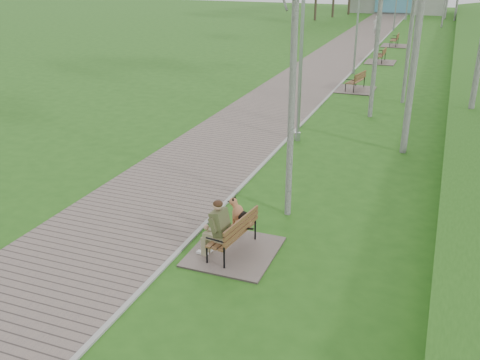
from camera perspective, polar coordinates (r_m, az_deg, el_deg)
name	(u,v)px	position (r m, az deg, el deg)	size (l,w,h in m)	color
ground	(262,166)	(15.77, 2.31, 1.48)	(120.00, 120.00, 0.00)	#265617
walkway	(343,52)	(36.47, 10.92, 13.30)	(3.50, 67.00, 0.04)	#73645D
kerb	(370,53)	(36.20, 13.71, 13.01)	(0.10, 67.00, 0.05)	#999993
bench_main	(229,235)	(11.04, -1.19, -5.89)	(1.71, 1.90, 1.49)	#73645D
bench_second	(355,86)	(25.66, 12.16, 9.77)	(1.70, 1.89, 1.04)	#73645D
bench_third	(380,59)	(33.09, 14.71, 12.35)	(1.68, 1.87, 1.03)	#73645D
bench_far	(394,43)	(39.78, 16.11, 13.85)	(1.71, 1.90, 1.05)	#73645D
lamp_post_near	(300,72)	(17.55, 6.45, 11.37)	(0.19, 0.19, 4.92)	#95989D
lamp_post_second	(357,33)	(29.15, 12.33, 15.04)	(0.17, 0.17, 4.46)	#95989D
lamp_post_third	(396,5)	(48.51, 16.31, 17.49)	(0.17, 0.17, 4.40)	#95989D
pedestrian_near	(376,26)	(44.56, 14.35, 15.63)	(0.56, 0.37, 1.54)	silver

